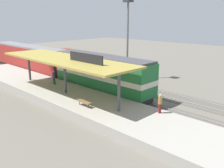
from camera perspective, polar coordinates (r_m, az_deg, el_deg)
name	(u,v)px	position (r m, az deg, el deg)	size (l,w,h in m)	color
ground_plane	(108,88)	(32.14, -0.92, -1.01)	(120.00, 120.00, 0.00)	#666056
track_near	(97,91)	(30.81, -3.57, -1.69)	(3.20, 110.00, 0.16)	#565249
track_far	(121,84)	(33.94, 2.19, -0.08)	(3.20, 110.00, 0.16)	#565249
platform	(66,96)	(27.96, -10.58, -2.80)	(6.00, 44.00, 0.90)	#9E998E
station_canopy	(65,60)	(26.92, -10.88, 5.46)	(5.20, 18.00, 4.70)	#47474C
platform_bench	(84,102)	(23.18, -6.51, -4.09)	(0.44, 1.70, 0.50)	#333338
locomotive	(101,74)	(29.62, -2.57, 2.40)	(2.93, 14.43, 4.44)	#28282D
passenger_carriage_single	(28,58)	(44.30, -18.81, 5.74)	(2.90, 20.00, 4.24)	#28282D
freight_car	(82,63)	(39.59, -7.00, 4.90)	(2.80, 12.00, 3.54)	#28282D
light_mast	(128,21)	(36.33, 3.69, 14.26)	(1.10, 1.10, 11.70)	slate
person_waiting	(54,77)	(31.31, -13.29, 1.66)	(0.34, 0.34, 1.71)	#23603D
person_walking	(160,103)	(21.67, 11.04, -4.23)	(0.34, 0.34, 1.71)	maroon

